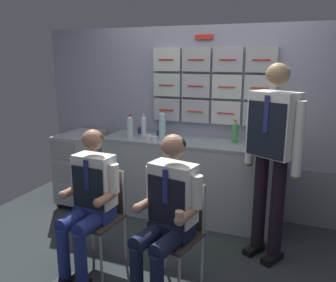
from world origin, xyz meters
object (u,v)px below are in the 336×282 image
service_trolley (81,166)px  crew_member_left (89,197)px  water_bottle_clear (144,126)px  folding_chair_left (101,206)px  folding_chair_right (178,222)px  crew_member_standing (272,145)px  crew_member_right (167,210)px  paper_cup_blue (149,137)px

service_trolley → crew_member_left: bearing=-52.2°
service_trolley → water_bottle_clear: size_ratio=3.42×
folding_chair_left → folding_chair_right: 0.73m
crew_member_standing → water_bottle_clear: bearing=159.6°
service_trolley → crew_member_standing: crew_member_standing is taller
crew_member_left → water_bottle_clear: 1.37m
service_trolley → water_bottle_clear: bearing=7.3°
crew_member_left → crew_member_standing: (1.38, 0.76, 0.39)m
service_trolley → crew_member_right: 2.08m
folding_chair_left → folding_chair_right: same height
water_bottle_clear → paper_cup_blue: 0.23m
folding_chair_right → crew_member_left: bearing=-170.7°
folding_chair_left → folding_chair_right: (0.73, -0.04, 0.00)m
crew_member_right → crew_member_standing: crew_member_standing is taller
folding_chair_left → crew_member_right: (0.70, -0.20, 0.17)m
water_bottle_clear → paper_cup_blue: (0.13, -0.17, -0.09)m
paper_cup_blue → crew_member_left: bearing=-91.4°
service_trolley → folding_chair_left: size_ratio=1.06×
crew_member_left → water_bottle_clear: bearing=94.6°
folding_chair_left → crew_member_right: crew_member_right is taller
folding_chair_left → crew_member_right: bearing=-15.9°
water_bottle_clear → folding_chair_right: bearing=-54.5°
service_trolley → folding_chair_right: 2.00m
water_bottle_clear → crew_member_right: bearing=-58.8°
crew_member_left → crew_member_right: 0.71m
folding_chair_right → water_bottle_clear: bearing=125.5°
crew_member_left → crew_member_standing: size_ratio=0.70×
folding_chair_right → water_bottle_clear: 1.55m
water_bottle_clear → paper_cup_blue: size_ratio=3.70×
folding_chair_left → crew_member_left: 0.22m
folding_chair_left → water_bottle_clear: 1.26m
crew_member_left → folding_chair_right: crew_member_left is taller
crew_member_left → water_bottle_clear: crew_member_left is taller
folding_chair_left → paper_cup_blue: paper_cup_blue is taller
folding_chair_right → water_bottle_clear: (-0.85, 1.19, 0.51)m
crew_member_right → water_bottle_clear: 1.61m
service_trolley → paper_cup_blue: size_ratio=12.67×
folding_chair_left → crew_member_standing: size_ratio=0.48×
folding_chair_left → crew_member_standing: (1.37, 0.60, 0.54)m
folding_chair_right → crew_member_right: 0.23m
folding_chair_left → crew_member_right: size_ratio=0.68×
crew_member_left → crew_member_standing: 1.62m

